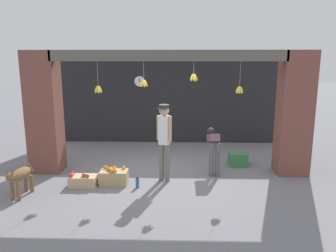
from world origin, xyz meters
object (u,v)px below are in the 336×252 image
Objects in this scene: fruit_crate_apples at (83,180)px; produce_box_green at (238,159)px; wall_clock at (140,81)px; fruit_crate_oranges at (114,177)px; water_bottle at (137,183)px; worker_stooping at (213,146)px; shopkeeper at (164,136)px; dog at (20,176)px.

produce_box_green is (3.49, 1.47, 0.03)m from fruit_crate_apples.
fruit_crate_oranges is at bearing -92.67° from wall_clock.
water_bottle is 4.19m from wall_clock.
water_bottle is (-1.65, -0.93, -0.55)m from worker_stooping.
shopkeeper is 2.92× the size of fruit_crate_oranges.
fruit_crate_apples is at bearing 177.68° from water_bottle.
fruit_crate_apples is 4.20m from wall_clock.
fruit_crate_oranges is at bearing 12.87° from fruit_crate_apples.
produce_box_green is 3.93m from wall_clock.
shopkeeper is 3.69× the size of produce_box_green.
water_bottle is at bearing 111.80° from dog.
fruit_crate_oranges is 1.71× the size of wall_clock.
water_bottle is (0.53, -0.19, -0.05)m from fruit_crate_oranges.
dog reaches higher than fruit_crate_apples.
fruit_crate_oranges is at bearing 33.49° from shopkeeper.
dog is at bearing -166.87° from water_bottle.
fruit_crate_oranges is 0.64m from fruit_crate_apples.
water_bottle is (1.15, -0.05, -0.02)m from fruit_crate_apples.
fruit_crate_apples is at bearing -167.13° from fruit_crate_oranges.
dog is at bearing -151.82° from fruit_crate_apples.
fruit_crate_oranges is (-2.18, -0.74, -0.50)m from worker_stooping.
produce_box_green is (2.86, 1.33, -0.00)m from fruit_crate_oranges.
shopkeeper is 1.68× the size of worker_stooping.
worker_stooping is at bearing -132.47° from shopkeeper.
dog is 4.11m from worker_stooping.
water_bottle is at bearing -19.86° from fruit_crate_oranges.
fruit_crate_oranges reaches higher than water_bottle.
dog is 3.53× the size of water_bottle.
shopkeeper is 3.01× the size of fruit_crate_apples.
wall_clock reaches higher than worker_stooping.
fruit_crate_apples is at bearing -166.62° from worker_stooping.
water_bottle is (-2.34, -1.52, -0.05)m from produce_box_green.
worker_stooping is 2.97× the size of wall_clock.
shopkeeper is at bearing 117.15° from dog.
fruit_crate_apples reaches higher than water_bottle.
dog is 2.40× the size of wall_clock.
produce_box_green is at bearing 24.87° from fruit_crate_oranges.
worker_stooping is (3.85, 1.44, 0.25)m from dog.
wall_clock is (-0.90, 3.35, 0.93)m from shopkeeper.
fruit_crate_apples is at bearing 34.08° from shopkeeper.
fruit_crate_apples is (-2.80, -0.88, -0.54)m from worker_stooping.
wall_clock reaches higher than fruit_crate_oranges.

